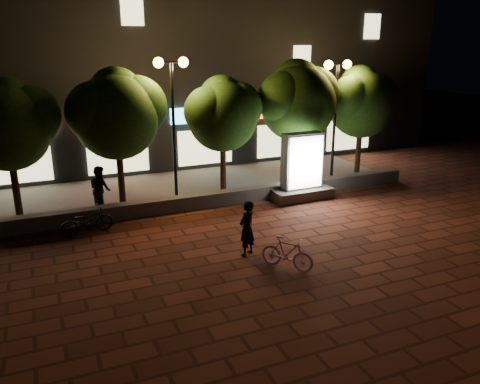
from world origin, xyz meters
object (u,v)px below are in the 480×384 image
tree_left (117,111)px  street_lamp_left (172,93)px  rider (247,228)px  scooter_parked (86,221)px  tree_far_right (362,100)px  tree_mid (223,111)px  scooter_pink (287,253)px  street_lamp_right (336,89)px  pedestrian (100,189)px  tree_far_left (8,122)px  tree_right (298,98)px  ad_kiosk (302,172)px

tree_left → street_lamp_left: 2.05m
rider → scooter_parked: 5.23m
scooter_parked → tree_far_right: bearing=-88.9°
tree_far_right → scooter_parked: tree_far_right is taller
tree_mid → tree_far_right: (6.50, 0.00, 0.15)m
rider → scooter_pink: bearing=87.5°
street_lamp_right → pedestrian: 10.30m
tree_far_left → tree_far_right: tree_far_right is taller
tree_left → rider: tree_left is taller
street_lamp_left → street_lamp_right: street_lamp_left is taller
tree_far_right → street_lamp_right: street_lamp_right is taller
street_lamp_right → scooter_pink: street_lamp_right is taller
scooter_pink → rider: rider is taller
tree_left → scooter_parked: bearing=-122.8°
tree_right → tree_mid: bearing=-180.0°
scooter_pink → rider: bearing=79.0°
tree_right → scooter_parked: size_ratio=3.09×
tree_mid → ad_kiosk: bearing=-39.1°
street_lamp_left → tree_mid: bearing=7.3°
tree_right → scooter_parked: (-8.89, -2.46, -3.14)m
street_lamp_right → street_lamp_left: bearing=180.0°
scooter_parked → ad_kiosk: bearing=-96.8°
pedestrian → scooter_parked: bearing=134.5°
street_lamp_left → rider: 6.46m
street_lamp_left → pedestrian: bearing=-169.8°
ad_kiosk → pedestrian: bearing=170.8°
street_lamp_right → scooter_parked: (-10.53, -2.20, -3.46)m
tree_far_right → scooter_pink: bearing=-136.7°
tree_far_left → pedestrian: (2.60, -0.77, -2.38)m
tree_left → street_lamp_right: bearing=-1.7°
tree_far_right → street_lamp_left: (-8.55, -0.26, 0.66)m
tree_right → scooter_parked: bearing=-164.5°
tree_far_right → street_lamp_right: size_ratio=0.96×
tree_far_right → tree_mid: bearing=-180.0°
tree_right → scooter_pink: 8.82m
tree_far_left → tree_mid: size_ratio=1.03×
tree_left → scooter_pink: size_ratio=3.32×
tree_mid → scooter_pink: (-0.98, -7.05, -2.77)m
tree_left → tree_mid: (4.00, -0.00, -0.23)m
street_lamp_right → rider: street_lamp_right is taller
tree_right → street_lamp_left: (-5.36, -0.26, 0.46)m
tree_far_right → scooter_pink: (-7.48, -7.05, -2.93)m
scooter_pink → pedestrian: size_ratio=0.89×
tree_far_left → ad_kiosk: bearing=-11.2°
rider → tree_left: bearing=-97.5°
tree_left → street_lamp_left: (1.95, -0.26, 0.58)m
street_lamp_left → street_lamp_right: (7.00, 0.00, -0.13)m
pedestrian → street_lamp_right: bearing=-110.4°
tree_mid → scooter_pink: size_ratio=3.05×
tree_far_right → scooter_parked: 12.68m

